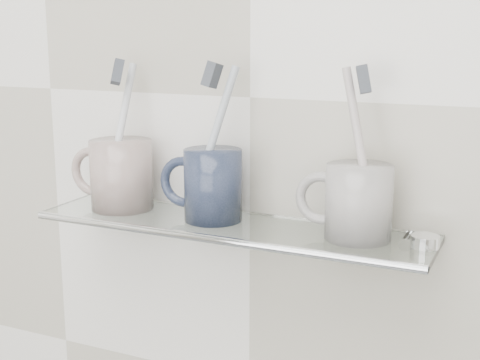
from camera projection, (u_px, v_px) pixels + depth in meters
The scene contains 18 objects.
wall_back at pixel (250, 97), 0.85m from camera, with size 2.50×2.50×0.00m, color silver.
shelf_glass at pixel (230, 226), 0.83m from camera, with size 0.50×0.12×0.01m, color silver.
shelf_rail at pixel (209, 239), 0.78m from camera, with size 0.01×0.01×0.50m, color silver.
bracket_left at pixel (111, 208), 0.96m from camera, with size 0.02×0.02×0.03m, color silver.
bracket_right at pixel (408, 246), 0.79m from camera, with size 0.02×0.02×0.03m, color silver.
mug_left at pixel (121, 175), 0.89m from camera, with size 0.08×0.08×0.09m, color silver.
mug_left_handle at pixel (92, 172), 0.91m from camera, with size 0.07×0.07×0.01m, color silver.
toothbrush_left at pixel (120, 134), 0.87m from camera, with size 0.01×0.01×0.19m, color silver.
bristles_left at pixel (117, 72), 0.86m from camera, with size 0.01×0.02×0.03m, color #383C43.
mug_center at pixel (213, 185), 0.83m from camera, with size 0.07×0.07×0.09m, color black.
mug_center_handle at pixel (183, 182), 0.85m from camera, with size 0.07×0.07×0.01m, color black.
toothbrush_center at pixel (213, 141), 0.82m from camera, with size 0.01×0.01×0.19m, color #96A5B0.
bristles_center at pixel (212, 75), 0.80m from camera, with size 0.01×0.02×0.03m, color #383C43.
mug_right at pixel (359, 202), 0.76m from camera, with size 0.08×0.08×0.09m, color white.
mug_right_handle at pixel (321, 198), 0.77m from camera, with size 0.06×0.06×0.01m, color white.
toothbrush_right at pixel (361, 152), 0.74m from camera, with size 0.01×0.01×0.19m, color #B99F95.
bristles_right at pixel (364, 79), 0.73m from camera, with size 0.01×0.02×0.03m, color #383C43.
chrome_cap at pixel (425, 241), 0.73m from camera, with size 0.03×0.03×0.01m, color silver.
Camera 1 is at (0.34, 0.32, 1.33)m, focal length 50.00 mm.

